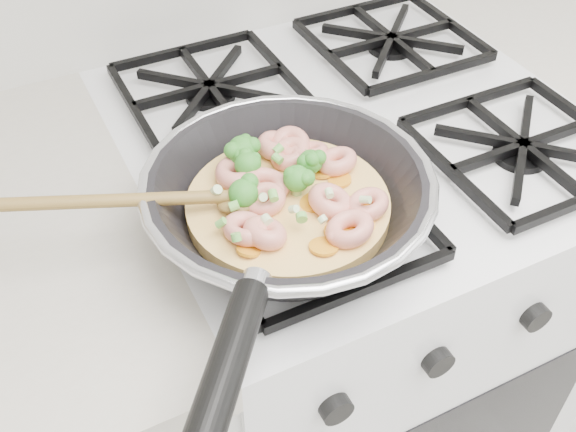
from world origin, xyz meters
name	(u,v)px	position (x,y,z in m)	size (l,w,h in m)	color
stove	(340,327)	(0.00, 1.70, 0.46)	(0.60, 0.60, 0.92)	white
skillet	(285,198)	(-0.18, 1.55, 0.96)	(0.49, 0.42, 0.09)	black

